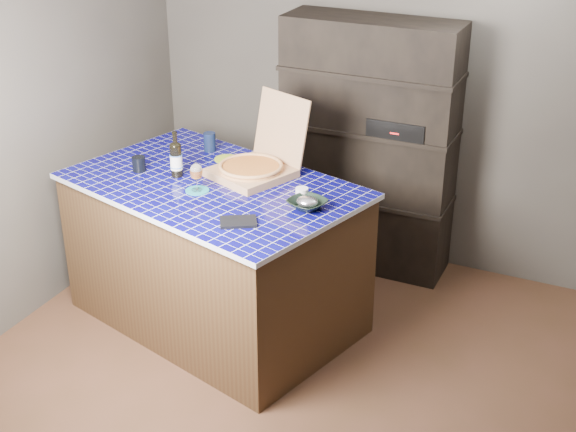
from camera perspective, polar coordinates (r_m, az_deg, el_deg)
The scene contains 14 objects.
room at distance 4.23m, azimuth -1.16°, elevation 2.59°, with size 3.50×3.50×3.50m.
shelving_unit at distance 5.66m, azimuth 5.75°, elevation 4.91°, with size 1.20×0.41×1.80m.
kitchen_island at distance 5.12m, azimuth -5.18°, elevation -2.64°, with size 2.01×1.56×0.97m.
pizza_box at distance 4.97m, azimuth -2.41°, elevation 3.61°, with size 0.59×0.65×0.47m.
mead_bottle at distance 4.99m, azimuth -7.96°, elevation 4.05°, with size 0.08×0.08×0.29m.
teal_trivet at distance 4.81m, azimuth -6.47°, elevation 1.81°, with size 0.14×0.14×0.01m, color teal.
wine_glass at distance 4.76m, azimuth -6.54°, elevation 3.11°, with size 0.08×0.08×0.17m.
tumbler at distance 5.13m, azimuth -10.56°, elevation 3.66°, with size 0.08×0.08×0.09m, color black.
dvd_case at distance 4.39m, azimuth -3.56°, elevation -0.41°, with size 0.14×0.20×0.02m, color black.
bowl at distance 4.55m, azimuth 1.37°, elevation 0.86°, with size 0.21×0.21×0.05m, color black.
foil_contents at distance 4.55m, azimuth 1.38°, elevation 1.02°, with size 0.13×0.11×0.06m, color #B9BAC6.
white_jar at distance 4.67m, azimuth 0.99°, elevation 1.63°, with size 0.08×0.08×0.06m, color white.
navy_cup at distance 5.39m, azimuth -5.59°, elevation 5.27°, with size 0.08×0.08×0.13m, color black.
green_trivet at distance 5.26m, azimuth -4.37°, elevation 4.06°, with size 0.17×0.17×0.01m, color #94AD25.
Camera 1 is at (1.72, -3.48, 2.92)m, focal length 50.00 mm.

